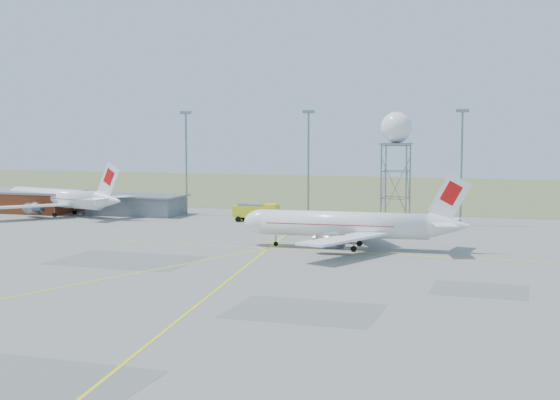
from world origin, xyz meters
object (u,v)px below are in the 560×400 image
(radar_tower, at_px, (396,161))
(airliner_main, at_px, (348,225))
(airliner_far, at_px, (60,199))
(fire_truck, at_px, (257,213))

(radar_tower, bearing_deg, airliner_main, -92.96)
(airliner_far, distance_m, fire_truck, 40.75)
(airliner_main, height_order, radar_tower, radar_tower)
(airliner_main, distance_m, radar_tower, 31.56)
(airliner_main, relative_size, radar_tower, 1.62)
(fire_truck, bearing_deg, airliner_far, -176.32)
(airliner_far, bearing_deg, fire_truck, -161.26)
(airliner_far, relative_size, fire_truck, 3.73)
(radar_tower, height_order, fire_truck, radar_tower)
(airliner_main, distance_m, fire_truck, 35.23)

